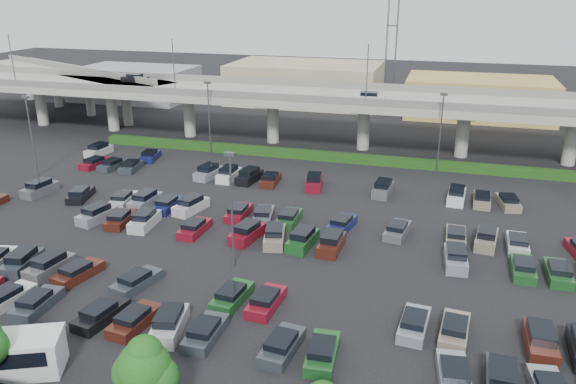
# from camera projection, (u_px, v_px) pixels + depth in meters

# --- Properties ---
(ground) EXTENTS (280.00, 280.00, 0.00)m
(ground) POSITION_uv_depth(u_px,v_px,m) (263.00, 230.00, 56.01)
(ground) COLOR black
(overpass) EXTENTS (150.00, 13.00, 15.80)m
(overpass) POSITION_uv_depth(u_px,v_px,m) (330.00, 101.00, 82.47)
(overpass) COLOR #989890
(overpass) RESTS_ON ground
(on_ramp) EXTENTS (50.93, 30.13, 8.80)m
(on_ramp) POSITION_uv_depth(u_px,v_px,m) (73.00, 76.00, 105.90)
(on_ramp) COLOR #989890
(on_ramp) RESTS_ON ground
(hedge) EXTENTS (66.00, 1.60, 1.10)m
(hedge) POSITION_uv_depth(u_px,v_px,m) (319.00, 156.00, 78.36)
(hedge) COLOR #1A4113
(hedge) RESTS_ON ground
(tree_row) EXTENTS (65.07, 3.66, 5.94)m
(tree_row) POSITION_uv_depth(u_px,v_px,m) (121.00, 364.00, 30.70)
(tree_row) COLOR #332316
(tree_row) RESTS_ON ground
(parked_cars) EXTENTS (63.09, 41.67, 1.67)m
(parked_cars) POSITION_uv_depth(u_px,v_px,m) (236.00, 240.00, 52.43)
(parked_cars) COLOR white
(parked_cars) RESTS_ON ground
(light_poles) EXTENTS (66.90, 48.38, 10.30)m
(light_poles) POSITION_uv_depth(u_px,v_px,m) (230.00, 161.00, 56.71)
(light_poles) COLOR #49494E
(light_poles) RESTS_ON ground
(distant_buildings) EXTENTS (138.00, 24.00, 9.00)m
(distant_buildings) POSITION_uv_depth(u_px,v_px,m) (426.00, 92.00, 107.23)
(distant_buildings) COLOR gray
(distant_buildings) RESTS_ON ground
(comm_tower) EXTENTS (2.40, 2.40, 30.00)m
(comm_tower) POSITION_uv_depth(u_px,v_px,m) (393.00, 23.00, 116.26)
(comm_tower) COLOR #49494E
(comm_tower) RESTS_ON ground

